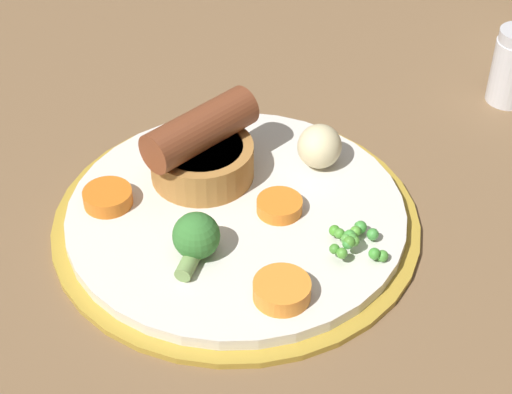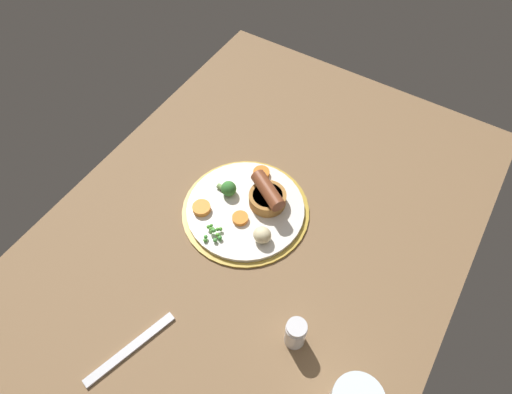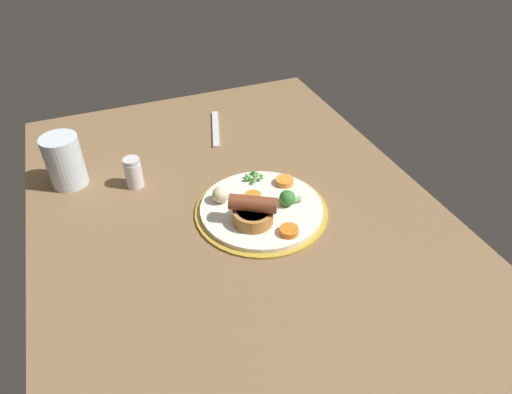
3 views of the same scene
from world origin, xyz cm
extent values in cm
cube|color=brown|center=(0.00, 0.00, 1.50)|extent=(110.00, 80.00, 3.00)
cylinder|color=#B79333|center=(-2.02, -4.44, 3.25)|extent=(26.89, 26.89, 0.50)
cylinder|color=silver|center=(-2.02, -4.44, 3.70)|extent=(24.74, 24.74, 1.40)
cylinder|color=#AD7538|center=(-5.59, -1.24, 5.79)|extent=(7.82, 7.82, 2.77)
cylinder|color=#33190C|center=(-5.59, -1.24, 7.02)|extent=(6.25, 6.25, 0.30)
cylinder|color=brown|center=(-5.59, -1.24, 8.73)|extent=(7.27, 9.39, 3.10)
sphere|color=#56A643|center=(6.45, -6.83, 5.69)|extent=(0.74, 0.74, 0.74)
sphere|color=#4A9C2C|center=(5.45, -5.62, 5.18)|extent=(0.80, 0.80, 0.80)
sphere|color=green|center=(8.05, -5.14, 5.02)|extent=(0.86, 0.86, 0.86)
sphere|color=green|center=(6.80, -6.65, 5.68)|extent=(0.80, 0.80, 0.80)
sphere|color=#4F9D35|center=(5.86, -6.02, 5.35)|extent=(0.75, 0.75, 0.75)
sphere|color=#4A9330|center=(6.70, -7.08, 5.73)|extent=(0.85, 0.85, 0.85)
sphere|color=#58A23B|center=(7.01, -6.76, 5.60)|extent=(0.72, 0.72, 0.72)
sphere|color=green|center=(8.48, -7.14, 5.13)|extent=(0.82, 0.82, 0.82)
sphere|color=#57A537|center=(6.88, -5.39, 5.24)|extent=(0.78, 0.78, 0.78)
sphere|color=green|center=(6.61, -6.39, 5.64)|extent=(0.87, 0.87, 0.87)
sphere|color=#509E34|center=(6.39, -7.93, 5.39)|extent=(0.77, 0.77, 0.77)
sphere|color=green|center=(6.63, -7.19, 5.64)|extent=(0.74, 0.74, 0.74)
sphere|color=green|center=(7.11, -4.64, 5.04)|extent=(0.91, 0.91, 0.91)
sphere|color=#499331|center=(5.82, -7.62, 5.36)|extent=(0.72, 0.72, 0.72)
sphere|color=#4C9E38|center=(9.01, -6.88, 4.81)|extent=(0.82, 0.82, 0.82)
sphere|color=#387A33|center=(-3.33, -9.48, 6.04)|extent=(3.27, 3.27, 3.27)
cylinder|color=#7A9E56|center=(-3.39, -11.42, 4.97)|extent=(1.20, 1.94, 1.14)
ellipsoid|color=beige|center=(2.64, 2.48, 6.06)|extent=(3.43, 3.67, 3.32)
cylinder|color=orange|center=(-11.24, -6.19, 4.98)|extent=(5.06, 5.06, 1.17)
cylinder|color=orange|center=(3.23, -11.94, 5.04)|extent=(5.37, 5.37, 1.27)
cylinder|color=orange|center=(1.06, -3.76, 4.90)|extent=(4.25, 4.25, 1.01)
cylinder|color=silver|center=(16.46, 17.57, 5.91)|extent=(3.71, 3.71, 5.82)
camera|label=1|loc=(11.54, -49.18, 45.29)|focal=60.00mm
camera|label=2|loc=(42.21, 25.54, 83.57)|focal=32.00mm
camera|label=3|loc=(-67.27, 22.83, 62.48)|focal=32.00mm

